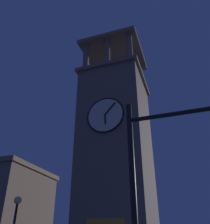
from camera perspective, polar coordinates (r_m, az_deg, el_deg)
The scene contains 3 objects.
clocktower at distance 26.19m, azimuth 2.74°, elevation -9.97°, with size 7.12×7.97×26.17m.
traffic_signal_near at distance 6.38m, azimuth 14.38°, elevation -12.92°, with size 2.94×0.41×5.74m.
street_lamp at distance 15.99m, azimuth -20.19°, elevation -22.65°, with size 0.44×0.44×4.65m.
Camera 1 is at (-5.46, 18.93, 2.13)m, focal length 39.60 mm.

